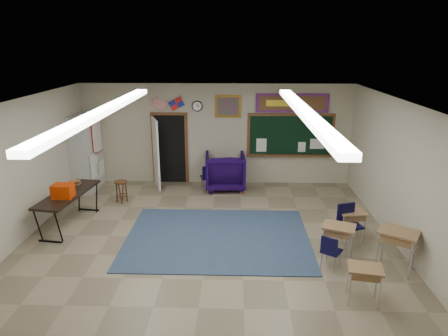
{
  "coord_description": "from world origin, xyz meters",
  "views": [
    {
      "loc": [
        0.58,
        -7.12,
        4.11
      ],
      "look_at": [
        0.32,
        1.5,
        1.4
      ],
      "focal_mm": 32.0,
      "sensor_mm": 36.0,
      "label": 1
    }
  ],
  "objects_px": {
    "folding_table": "(69,208)",
    "wingback_armchair": "(225,171)",
    "student_desk_front_left": "(338,240)",
    "student_desk_front_right": "(351,224)",
    "wooden_stool": "(122,191)"
  },
  "relations": [
    {
      "from": "folding_table",
      "to": "wingback_armchair",
      "type": "bearing_deg",
      "value": 44.16
    },
    {
      "from": "wingback_armchair",
      "to": "folding_table",
      "type": "bearing_deg",
      "value": 32.98
    },
    {
      "from": "student_desk_front_left",
      "to": "student_desk_front_right",
      "type": "bearing_deg",
      "value": 80.83
    },
    {
      "from": "wingback_armchair",
      "to": "student_desk_front_right",
      "type": "height_order",
      "value": "wingback_armchair"
    },
    {
      "from": "folding_table",
      "to": "wooden_stool",
      "type": "relative_size",
      "value": 3.39
    },
    {
      "from": "student_desk_front_right",
      "to": "wingback_armchair",
      "type": "bearing_deg",
      "value": 126.26
    },
    {
      "from": "student_desk_front_left",
      "to": "wooden_stool",
      "type": "relative_size",
      "value": 1.22
    },
    {
      "from": "student_desk_front_left",
      "to": "student_desk_front_right",
      "type": "relative_size",
      "value": 1.08
    },
    {
      "from": "student_desk_front_left",
      "to": "folding_table",
      "type": "xyz_separation_m",
      "value": [
        -5.88,
        1.36,
        0.04
      ]
    },
    {
      "from": "wingback_armchair",
      "to": "folding_table",
      "type": "height_order",
      "value": "folding_table"
    },
    {
      "from": "wooden_stool",
      "to": "wingback_armchair",
      "type": "bearing_deg",
      "value": 23.17
    },
    {
      "from": "student_desk_front_right",
      "to": "folding_table",
      "type": "xyz_separation_m",
      "value": [
        -6.37,
        0.53,
        0.07
      ]
    },
    {
      "from": "folding_table",
      "to": "student_desk_front_left",
      "type": "bearing_deg",
      "value": -5.3
    },
    {
      "from": "student_desk_front_left",
      "to": "wooden_stool",
      "type": "distance_m",
      "value": 5.8
    },
    {
      "from": "folding_table",
      "to": "wooden_stool",
      "type": "height_order",
      "value": "folding_table"
    }
  ]
}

